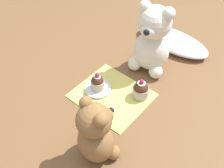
{
  "coord_description": "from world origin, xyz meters",
  "views": [
    {
      "loc": [
        0.37,
        -0.44,
        0.66
      ],
      "look_at": [
        0.0,
        0.0,
        0.06
      ],
      "focal_mm": 42.0,
      "sensor_mm": 36.0,
      "label": 1
    }
  ],
  "objects_px": {
    "cupcake_near_cream_bear": "(141,90)",
    "cupcake_near_tan_bear": "(98,82)",
    "saucer_plate": "(98,88)",
    "teddy_bear_cream": "(152,41)",
    "teddy_bear_tan": "(96,134)"
  },
  "relations": [
    {
      "from": "teddy_bear_tan",
      "to": "cupcake_near_tan_bear",
      "type": "relative_size",
      "value": 3.03
    },
    {
      "from": "cupcake_near_cream_bear",
      "to": "cupcake_near_tan_bear",
      "type": "distance_m",
      "value": 0.14
    },
    {
      "from": "teddy_bear_tan",
      "to": "cupcake_near_tan_bear",
      "type": "height_order",
      "value": "teddy_bear_tan"
    },
    {
      "from": "teddy_bear_cream",
      "to": "cupcake_near_tan_bear",
      "type": "height_order",
      "value": "teddy_bear_cream"
    },
    {
      "from": "cupcake_near_cream_bear",
      "to": "saucer_plate",
      "type": "bearing_deg",
      "value": -151.37
    },
    {
      "from": "teddy_bear_cream",
      "to": "teddy_bear_tan",
      "type": "relative_size",
      "value": 1.24
    },
    {
      "from": "saucer_plate",
      "to": "cupcake_near_tan_bear",
      "type": "relative_size",
      "value": 1.33
    },
    {
      "from": "saucer_plate",
      "to": "teddy_bear_cream",
      "type": "bearing_deg",
      "value": 72.7
    },
    {
      "from": "cupcake_near_cream_bear",
      "to": "saucer_plate",
      "type": "height_order",
      "value": "cupcake_near_cream_bear"
    },
    {
      "from": "teddy_bear_tan",
      "to": "cupcake_near_cream_bear",
      "type": "distance_m",
      "value": 0.25
    },
    {
      "from": "cupcake_near_tan_bear",
      "to": "saucer_plate",
      "type": "bearing_deg",
      "value": 165.96
    },
    {
      "from": "teddy_bear_cream",
      "to": "cupcake_near_tan_bear",
      "type": "bearing_deg",
      "value": -117.24
    },
    {
      "from": "teddy_bear_cream",
      "to": "cupcake_near_cream_bear",
      "type": "relative_size",
      "value": 3.56
    },
    {
      "from": "cupcake_near_cream_bear",
      "to": "teddy_bear_tan",
      "type": "bearing_deg",
      "value": -82.57
    },
    {
      "from": "cupcake_near_cream_bear",
      "to": "cupcake_near_tan_bear",
      "type": "relative_size",
      "value": 1.05
    }
  ]
}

